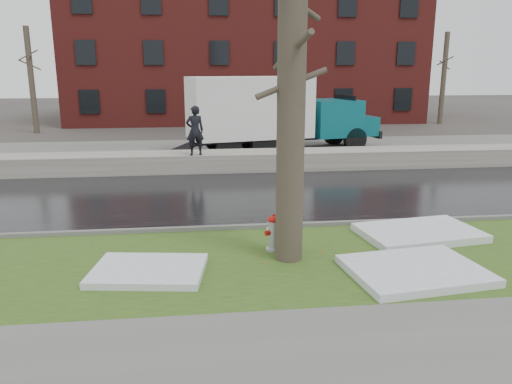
{
  "coord_description": "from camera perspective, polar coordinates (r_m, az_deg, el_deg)",
  "views": [
    {
      "loc": [
        -1.87,
        -11.15,
        4.07
      ],
      "look_at": [
        -0.43,
        1.0,
        1.0
      ],
      "focal_mm": 35.0,
      "sensor_mm": 36.0,
      "label": 1
    }
  ],
  "objects": [
    {
      "name": "curb",
      "position": [
        12.93,
        1.88,
        -3.95
      ],
      "size": [
        60.0,
        0.15,
        0.14
      ],
      "primitive_type": "cube",
      "color": "slate",
      "rests_on": "ground"
    },
    {
      "name": "parking_lot",
      "position": [
        24.56,
        -2.32,
        4.58
      ],
      "size": [
        60.0,
        9.0,
        0.03
      ],
      "primitive_type": "cube",
      "color": "slate",
      "rests_on": "ground"
    },
    {
      "name": "tree",
      "position": [
        10.19,
        4.07,
        11.85
      ],
      "size": [
        1.5,
        1.77,
        7.23
      ],
      "rotation": [
        0.0,
        0.0,
        -0.22
      ],
      "color": "brown",
      "rests_on": "verge"
    },
    {
      "name": "road",
      "position": [
        16.27,
        0.04,
        -0.34
      ],
      "size": [
        60.0,
        7.0,
        0.03
      ],
      "primitive_type": "cube",
      "color": "black",
      "rests_on": "ground"
    },
    {
      "name": "snowbank",
      "position": [
        20.28,
        -1.37,
        3.59
      ],
      "size": [
        60.0,
        1.6,
        0.75
      ],
      "primitive_type": "cube",
      "color": "#A9A49A",
      "rests_on": "ground"
    },
    {
      "name": "snow_patch_near",
      "position": [
        10.59,
        17.72,
        -8.54
      ],
      "size": [
        2.84,
        2.32,
        0.16
      ],
      "primitive_type": "cube",
      "rotation": [
        0.0,
        0.0,
        0.13
      ],
      "color": "white",
      "rests_on": "verge"
    },
    {
      "name": "worker",
      "position": [
        19.39,
        -6.99,
        6.98
      ],
      "size": [
        0.77,
        0.59,
        1.91
      ],
      "primitive_type": "imported",
      "rotation": [
        0.0,
        0.0,
        3.34
      ],
      "color": "black",
      "rests_on": "snowbank"
    },
    {
      "name": "ground",
      "position": [
        12.01,
        2.6,
        -5.73
      ],
      "size": [
        120.0,
        120.0,
        0.0
      ],
      "primitive_type": "plane",
      "color": "#47423D",
      "rests_on": "ground"
    },
    {
      "name": "box_truck",
      "position": [
        24.46,
        1.85,
        9.06
      ],
      "size": [
        11.03,
        4.45,
        3.64
      ],
      "rotation": [
        0.0,
        0.0,
        0.22
      ],
      "color": "black",
      "rests_on": "ground"
    },
    {
      "name": "bg_tree_right",
      "position": [
        39.44,
        20.65,
        12.15
      ],
      "size": [
        1.4,
        1.62,
        6.5
      ],
      "color": "brown",
      "rests_on": "ground"
    },
    {
      "name": "snow_patch_side",
      "position": [
        12.89,
        18.13,
        -4.44
      ],
      "size": [
        3.03,
        2.18,
        0.18
      ],
      "primitive_type": "cube",
      "rotation": [
        0.0,
        0.0,
        0.14
      ],
      "color": "white",
      "rests_on": "verge"
    },
    {
      "name": "brick_building",
      "position": [
        41.34,
        -1.45,
        15.38
      ],
      "size": [
        26.0,
        12.0,
        10.0
      ],
      "primitive_type": "cube",
      "color": "maroon",
      "rests_on": "ground"
    },
    {
      "name": "bg_tree_center",
      "position": [
        37.38,
        -13.45,
        12.59
      ],
      "size": [
        1.4,
        1.62,
        6.5
      ],
      "color": "brown",
      "rests_on": "ground"
    },
    {
      "name": "snow_patch_far",
      "position": [
        10.35,
        -12.18,
        -8.76
      ],
      "size": [
        2.41,
        1.9,
        0.14
      ],
      "primitive_type": "cube",
      "rotation": [
        0.0,
        0.0,
        -0.14
      ],
      "color": "white",
      "rests_on": "verge"
    },
    {
      "name": "verge",
      "position": [
        10.86,
        3.67,
        -7.85
      ],
      "size": [
        60.0,
        4.5,
        0.04
      ],
      "primitive_type": "cube",
      "color": "#284517",
      "rests_on": "ground"
    },
    {
      "name": "bg_tree_left",
      "position": [
        34.67,
        -24.3,
        11.67
      ],
      "size": [
        1.4,
        1.62,
        6.5
      ],
      "color": "brown",
      "rests_on": "ground"
    },
    {
      "name": "sidewalk",
      "position": [
        7.59,
        9.03,
        -18.31
      ],
      "size": [
        60.0,
        3.0,
        0.05
      ],
      "primitive_type": "cube",
      "color": "slate",
      "rests_on": "ground"
    },
    {
      "name": "fire_hydrant",
      "position": [
        11.22,
        2.0,
        -4.5
      ],
      "size": [
        0.42,
        0.41,
        0.86
      ],
      "rotation": [
        0.0,
        0.0,
        0.42
      ],
      "color": "#AFB1B7",
      "rests_on": "verge"
    }
  ]
}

